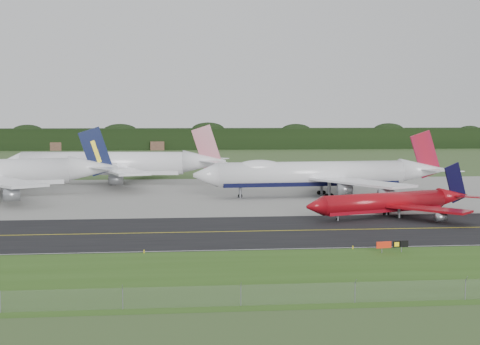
% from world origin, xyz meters
% --- Properties ---
extents(ground, '(600.00, 600.00, 0.00)m').
position_xyz_m(ground, '(0.00, 0.00, 0.00)').
color(ground, '#364F24').
rests_on(ground, ground).
extents(grass_verge, '(400.00, 30.00, 0.01)m').
position_xyz_m(grass_verge, '(0.00, -35.00, 0.01)').
color(grass_verge, '#315519').
rests_on(grass_verge, ground).
extents(taxiway, '(400.00, 32.00, 0.02)m').
position_xyz_m(taxiway, '(0.00, -4.00, 0.01)').
color(taxiway, black).
rests_on(taxiway, ground).
extents(apron, '(400.00, 78.00, 0.01)m').
position_xyz_m(apron, '(0.00, 51.00, 0.01)').
color(apron, gray).
rests_on(apron, ground).
extents(taxiway_centreline, '(400.00, 0.40, 0.00)m').
position_xyz_m(taxiway_centreline, '(0.00, -4.00, 0.03)').
color(taxiway_centreline, yellow).
rests_on(taxiway_centreline, taxiway).
extents(taxiway_edge_line, '(400.00, 0.25, 0.00)m').
position_xyz_m(taxiway_edge_line, '(0.00, -19.50, 0.03)').
color(taxiway_edge_line, silver).
rests_on(taxiway_edge_line, taxiway).
extents(perimeter_fence, '(320.00, 0.10, 320.00)m').
position_xyz_m(perimeter_fence, '(0.00, -48.00, 1.10)').
color(perimeter_fence, slate).
rests_on(perimeter_fence, ground).
extents(horizon_treeline, '(700.00, 25.00, 12.00)m').
position_xyz_m(horizon_treeline, '(0.00, 273.76, 5.47)').
color(horizon_treeline, black).
rests_on(horizon_treeline, ground).
extents(jet_ba_747, '(63.39, 52.36, 15.93)m').
position_xyz_m(jet_ba_747, '(10.30, 42.85, 5.42)').
color(jet_ba_747, white).
rests_on(jet_ba_747, ground).
extents(jet_red_737, '(36.65, 29.09, 10.14)m').
position_xyz_m(jet_red_737, '(17.18, 9.47, 2.80)').
color(jet_red_737, maroon).
rests_on(jet_red_737, ground).
extents(jet_star_tail, '(64.39, 53.56, 16.97)m').
position_xyz_m(jet_star_tail, '(-41.70, 77.88, 5.66)').
color(jet_star_tail, white).
rests_on(jet_star_tail, ground).
extents(taxiway_sign, '(4.91, 0.95, 1.65)m').
position_xyz_m(taxiway_sign, '(6.19, -23.47, 1.16)').
color(taxiway_sign, slate).
rests_on(taxiway_sign, ground).
extents(edge_marker_left, '(0.16, 0.16, 0.50)m').
position_xyz_m(edge_marker_left, '(-29.08, -20.50, 0.25)').
color(edge_marker_left, yellow).
rests_on(edge_marker_left, ground).
extents(edge_marker_center, '(0.16, 0.16, 0.50)m').
position_xyz_m(edge_marker_center, '(1.27, -20.50, 0.25)').
color(edge_marker_center, yellow).
rests_on(edge_marker_center, ground).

